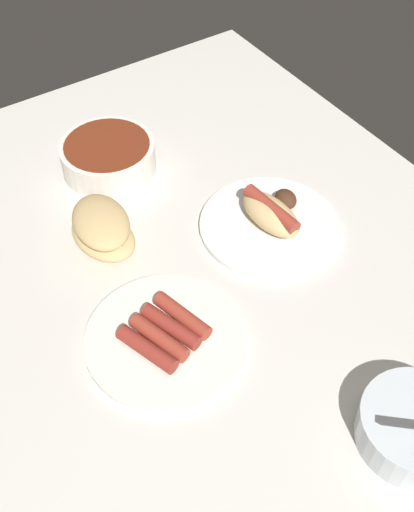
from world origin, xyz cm
name	(u,v)px	position (x,y,z in cm)	size (l,w,h in cm)	color
ground_plane	(215,276)	(0.00, 0.00, -1.50)	(120.00, 90.00, 3.00)	silver
bread_stack	(102,229)	(-14.61, -12.14, 3.60)	(14.65, 10.77, 7.20)	#DBB77A
bowl_chili	(108,156)	(-31.09, -2.52, 3.04)	(17.12, 17.12, 5.59)	white
plate_sausages	(166,337)	(7.31, -13.51, 0.94)	(23.58, 23.58, 3.27)	white
plate_hotdog_assembled	(271,220)	(-2.83, 13.01, 1.72)	(23.57, 23.57, 5.61)	white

